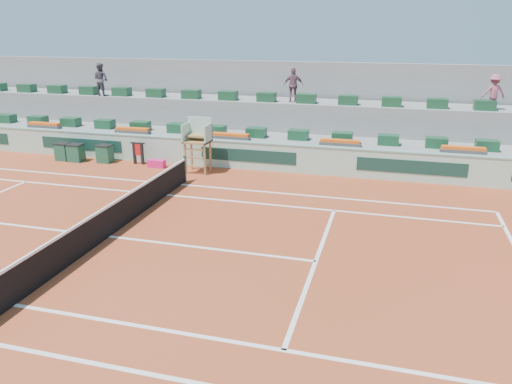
{
  "coord_description": "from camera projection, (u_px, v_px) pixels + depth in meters",
  "views": [
    {
      "loc": [
        8.12,
        -12.4,
        6.16
      ],
      "look_at": [
        4.0,
        2.5,
        1.0
      ],
      "focal_mm": 35.0,
      "sensor_mm": 36.0,
      "label": 1
    }
  ],
  "objects": [
    {
      "name": "spectator_right",
      "position": [
        494.0,
        92.0,
        21.94
      ],
      "size": [
        1.1,
        0.75,
        1.56
      ],
      "primitive_type": "imported",
      "rotation": [
        0.0,
        0.0,
        3.32
      ],
      "color": "#A55267",
      "rests_on": "seating_tier_upper"
    },
    {
      "name": "advertising_hoarding",
      "position": [
        207.0,
        152.0,
        22.9
      ],
      "size": [
        36.0,
        0.34,
        1.26
      ],
      "color": "#A2CCB7",
      "rests_on": "ground"
    },
    {
      "name": "spectator_mid",
      "position": [
        293.0,
        85.0,
        24.2
      ],
      "size": [
        1.03,
        0.6,
        1.64
      ],
      "primitive_type": "imported",
      "rotation": [
        0.0,
        0.0,
        3.36
      ],
      "color": "#774F5D",
      "rests_on": "seating_tier_upper"
    },
    {
      "name": "drink_cooler_c",
      "position": [
        63.0,
        152.0,
        23.94
      ],
      "size": [
        0.65,
        0.56,
        0.84
      ],
      "color": "#194C35",
      "rests_on": "ground"
    },
    {
      "name": "seat_row_lower",
      "position": [
        216.0,
        130.0,
        23.85
      ],
      "size": [
        32.9,
        0.6,
        0.44
      ],
      "color": "#174528",
      "rests_on": "seating_tier_lower"
    },
    {
      "name": "towel_rack",
      "position": [
        138.0,
        151.0,
        23.2
      ],
      "size": [
        0.69,
        0.11,
        1.03
      ],
      "color": "black",
      "rests_on": "ground"
    },
    {
      "name": "stadium_back_wall",
      "position": [
        241.0,
        102.0,
        27.35
      ],
      "size": [
        36.0,
        0.4,
        4.4
      ],
      "primitive_type": "cube",
      "color": "gray",
      "rests_on": "ground"
    },
    {
      "name": "drink_cooler_b",
      "position": [
        76.0,
        153.0,
        23.74
      ],
      "size": [
        0.7,
        0.61,
        0.84
      ],
      "color": "#194C35",
      "rests_on": "ground"
    },
    {
      "name": "flower_planters",
      "position": [
        180.0,
        133.0,
        23.52
      ],
      "size": [
        26.8,
        0.36,
        0.28
      ],
      "color": "#494949",
      "rests_on": "seating_tier_lower"
    },
    {
      "name": "seating_tier_lower",
      "position": [
        223.0,
        143.0,
        24.93
      ],
      "size": [
        36.0,
        4.0,
        1.2
      ],
      "primitive_type": "cube",
      "color": "gray",
      "rests_on": "ground"
    },
    {
      "name": "seating_tier_upper",
      "position": [
        232.0,
        123.0,
        26.17
      ],
      "size": [
        36.0,
        2.4,
        2.6
      ],
      "primitive_type": "cube",
      "color": "gray",
      "rests_on": "ground"
    },
    {
      "name": "ground",
      "position": [
        109.0,
        237.0,
        15.34
      ],
      "size": [
        90.0,
        90.0,
        0.0
      ],
      "primitive_type": "plane",
      "color": "#9A3B1D",
      "rests_on": "ground"
    },
    {
      "name": "seat_row_upper",
      "position": [
        228.0,
        95.0,
        25.14
      ],
      "size": [
        32.9,
        0.6,
        0.44
      ],
      "color": "#174528",
      "rests_on": "seating_tier_upper"
    },
    {
      "name": "player_bag",
      "position": [
        157.0,
        164.0,
        22.8
      ],
      "size": [
        0.79,
        0.35,
        0.35
      ],
      "primitive_type": "cube",
      "color": "#E71E78",
      "rests_on": "ground"
    },
    {
      "name": "umpire_chair",
      "position": [
        198.0,
        137.0,
        21.7
      ],
      "size": [
        1.1,
        0.9,
        2.4
      ],
      "color": "olive",
      "rests_on": "ground"
    },
    {
      "name": "drink_cooler_a",
      "position": [
        105.0,
        154.0,
        23.55
      ],
      "size": [
        0.68,
        0.59,
        0.84
      ],
      "color": "#194C35",
      "rests_on": "ground"
    },
    {
      "name": "court_lines",
      "position": [
        109.0,
        236.0,
        15.34
      ],
      "size": [
        23.89,
        11.09,
        0.01
      ],
      "color": "white",
      "rests_on": "ground"
    },
    {
      "name": "spectator_left",
      "position": [
        101.0,
        79.0,
        26.48
      ],
      "size": [
        0.94,
        0.79,
        1.7
      ],
      "primitive_type": "imported",
      "rotation": [
        0.0,
        0.0,
        2.95
      ],
      "color": "#474652",
      "rests_on": "seating_tier_upper"
    },
    {
      "name": "tennis_net",
      "position": [
        108.0,
        221.0,
        15.17
      ],
      "size": [
        0.1,
        11.97,
        1.1
      ],
      "color": "black",
      "rests_on": "ground"
    }
  ]
}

